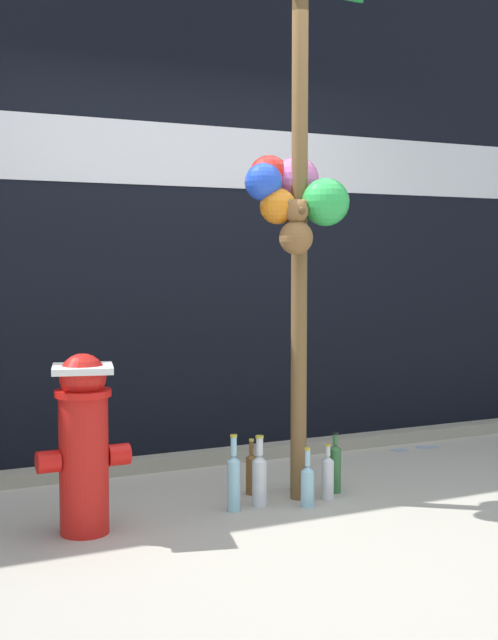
% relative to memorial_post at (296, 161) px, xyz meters
% --- Properties ---
extents(ground_plane, '(14.00, 14.00, 0.00)m').
position_rel_memorial_post_xyz_m(ground_plane, '(-0.17, -0.33, -1.75)').
color(ground_plane, '#ADA899').
extents(building_wall, '(10.00, 0.21, 3.80)m').
position_rel_memorial_post_xyz_m(building_wall, '(-0.16, 1.38, 0.15)').
color(building_wall, black).
rests_on(building_wall, ground_plane).
extents(curb_strip, '(8.00, 0.12, 0.08)m').
position_rel_memorial_post_xyz_m(curb_strip, '(-0.17, 0.88, -1.71)').
color(curb_strip, gray).
rests_on(curb_strip, ground_plane).
extents(memorial_post, '(0.68, 0.47, 3.06)m').
position_rel_memorial_post_xyz_m(memorial_post, '(0.00, 0.00, 0.00)').
color(memorial_post, brown).
rests_on(memorial_post, ground_plane).
extents(fire_hydrant, '(0.43, 0.33, 0.83)m').
position_rel_memorial_post_xyz_m(fire_hydrant, '(-1.13, -0.07, -1.32)').
color(fire_hydrant, red).
rests_on(fire_hydrant, ground_plane).
extents(bottle_0, '(0.06, 0.06, 0.29)m').
position_rel_memorial_post_xyz_m(bottle_0, '(0.16, -0.07, -1.63)').
color(bottle_0, silver).
rests_on(bottle_0, ground_plane).
extents(bottle_1, '(0.06, 0.06, 0.39)m').
position_rel_memorial_post_xyz_m(bottle_1, '(-0.38, -0.06, -1.60)').
color(bottle_1, '#93CCE0').
rests_on(bottle_1, ground_plane).
extents(bottle_2, '(0.08, 0.08, 0.36)m').
position_rel_memorial_post_xyz_m(bottle_2, '(-0.22, -0.03, -1.61)').
color(bottle_2, silver).
rests_on(bottle_2, ground_plane).
extents(bottle_3, '(0.06, 0.06, 0.30)m').
position_rel_memorial_post_xyz_m(bottle_3, '(-0.16, 0.18, -1.63)').
color(bottle_3, brown).
rests_on(bottle_3, ground_plane).
extents(bottle_4, '(0.06, 0.06, 0.33)m').
position_rel_memorial_post_xyz_m(bottle_4, '(0.26, 0.01, -1.61)').
color(bottle_4, '#337038').
rests_on(bottle_4, ground_plane).
extents(bottle_5, '(0.07, 0.07, 0.35)m').
position_rel_memorial_post_xyz_m(bottle_5, '(0.09, 0.15, -1.63)').
color(bottle_5, silver).
rests_on(bottle_5, ground_plane).
extents(bottle_6, '(0.07, 0.07, 0.30)m').
position_rel_memorial_post_xyz_m(bottle_6, '(-0.01, -0.15, -1.64)').
color(bottle_6, '#93CCE0').
rests_on(bottle_6, ground_plane).
extents(litter_1, '(0.16, 0.14, 0.01)m').
position_rel_memorial_post_xyz_m(litter_1, '(-0.60, 1.00, -1.75)').
color(litter_1, '#8C99B2').
rests_on(litter_1, ground_plane).
extents(litter_2, '(0.10, 0.09, 0.01)m').
position_rel_memorial_post_xyz_m(litter_2, '(1.16, 0.68, -1.75)').
color(litter_2, '#8C99B2').
rests_on(litter_2, ground_plane).
extents(litter_3, '(0.15, 0.12, 0.01)m').
position_rel_memorial_post_xyz_m(litter_3, '(1.38, 0.68, -1.75)').
color(litter_3, '#8C99B2').
rests_on(litter_3, ground_plane).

